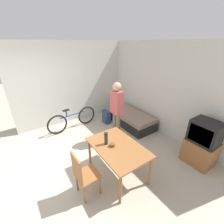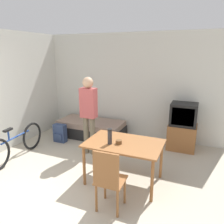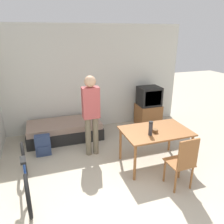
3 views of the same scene
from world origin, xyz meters
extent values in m
plane|color=#B2A893|center=(0.00, 0.00, 0.00)|extent=(20.00, 20.00, 0.00)
cube|color=silver|center=(0.00, 3.40, 1.35)|extent=(5.26, 0.06, 2.70)
cube|color=silver|center=(-2.16, 1.69, 1.35)|extent=(0.06, 4.37, 2.70)
cube|color=black|center=(-0.72, 2.87, 0.15)|extent=(1.79, 0.84, 0.29)
cube|color=gray|center=(-0.72, 2.87, 0.36)|extent=(1.74, 0.81, 0.14)
cube|color=brown|center=(1.63, 3.00, 0.29)|extent=(0.63, 0.54, 0.59)
cube|color=black|center=(1.63, 3.00, 0.84)|extent=(0.58, 0.49, 0.51)
cube|color=black|center=(1.63, 2.76, 0.84)|extent=(0.48, 0.01, 0.40)
cube|color=brown|center=(0.84, 1.18, 0.72)|extent=(1.28, 0.84, 0.03)
cylinder|color=brown|center=(0.26, 0.82, 0.35)|extent=(0.05, 0.05, 0.70)
cylinder|color=brown|center=(1.42, 0.82, 0.35)|extent=(0.05, 0.05, 0.70)
cylinder|color=brown|center=(0.26, 1.55, 0.35)|extent=(0.05, 0.05, 0.70)
cylinder|color=brown|center=(1.42, 1.55, 0.35)|extent=(0.05, 0.05, 0.70)
cube|color=brown|center=(0.90, 0.47, 0.45)|extent=(0.41, 0.41, 0.02)
cube|color=brown|center=(0.91, 0.28, 0.71)|extent=(0.37, 0.04, 0.50)
cylinder|color=brown|center=(1.06, 0.63, 0.22)|extent=(0.04, 0.04, 0.44)
cylinder|color=brown|center=(0.74, 0.62, 0.22)|extent=(0.04, 0.04, 0.44)
cylinder|color=brown|center=(1.07, 0.31, 0.22)|extent=(0.04, 0.04, 0.44)
cylinder|color=brown|center=(0.75, 0.30, 0.22)|extent=(0.04, 0.04, 0.44)
torus|color=black|center=(-1.60, 1.62, 0.32)|extent=(0.11, 0.64, 0.64)
cylinder|color=navy|center=(-1.55, 1.10, 0.49)|extent=(0.12, 0.81, 0.04)
cylinder|color=navy|center=(-1.53, 0.92, 0.59)|extent=(0.04, 0.04, 0.20)
cube|color=black|center=(-1.53, 0.92, 0.71)|extent=(0.10, 0.21, 0.04)
cylinder|color=#6B604C|center=(-0.33, 1.93, 0.42)|extent=(0.12, 0.12, 0.85)
cylinder|color=#6B604C|center=(-0.17, 1.93, 0.42)|extent=(0.12, 0.12, 0.85)
cube|color=#B24C4C|center=(-0.25, 1.93, 1.17)|extent=(0.34, 0.20, 0.64)
sphere|color=tan|center=(-0.25, 1.93, 1.60)|extent=(0.23, 0.23, 0.23)
cylinder|color=#2D2D33|center=(0.64, 1.03, 0.87)|extent=(0.07, 0.07, 0.27)
cylinder|color=black|center=(0.64, 1.03, 0.99)|extent=(0.08, 0.08, 0.03)
cylinder|color=brown|center=(0.78, 1.10, 0.77)|extent=(0.10, 0.10, 0.06)
cube|color=navy|center=(-1.25, 2.22, 0.23)|extent=(0.32, 0.16, 0.46)
cube|color=navy|center=(-1.25, 2.12, 0.16)|extent=(0.22, 0.03, 0.16)
camera|label=1|loc=(2.79, -0.28, 2.63)|focal=24.00mm
camera|label=2|loc=(1.98, -2.06, 2.21)|focal=35.00mm
camera|label=3|loc=(-1.15, -2.15, 2.51)|focal=35.00mm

